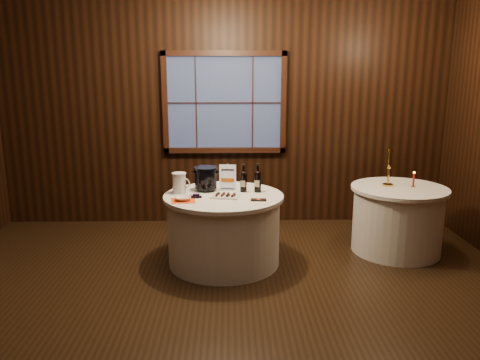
{
  "coord_description": "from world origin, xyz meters",
  "views": [
    {
      "loc": [
        0.07,
        -3.82,
        2.04
      ],
      "look_at": [
        0.17,
        0.9,
        0.95
      ],
      "focal_mm": 35.0,
      "sensor_mm": 36.0,
      "label": 1
    }
  ],
  "objects_px": {
    "side_table": "(397,219)",
    "chocolate_plate": "(226,196)",
    "port_bottle_right": "(258,180)",
    "glass_pitcher": "(179,183)",
    "grape_bunch": "(196,196)",
    "cracker_bowl": "(183,198)",
    "main_table": "(224,229)",
    "ice_bucket": "(206,178)",
    "chocolate_box": "(259,200)",
    "port_bottle_left": "(243,180)",
    "sign_stand": "(228,181)",
    "red_candle": "(414,181)",
    "brass_candlestick": "(389,173)"
  },
  "relations": [
    {
      "from": "grape_bunch",
      "to": "port_bottle_left",
      "type": "bearing_deg",
      "value": 26.53
    },
    {
      "from": "port_bottle_right",
      "to": "ice_bucket",
      "type": "bearing_deg",
      "value": -170.38
    },
    {
      "from": "ice_bucket",
      "to": "glass_pitcher",
      "type": "relative_size",
      "value": 1.19
    },
    {
      "from": "cracker_bowl",
      "to": "chocolate_plate",
      "type": "bearing_deg",
      "value": 15.8
    },
    {
      "from": "ice_bucket",
      "to": "red_candle",
      "type": "distance_m",
      "value": 2.35
    },
    {
      "from": "port_bottle_right",
      "to": "chocolate_box",
      "type": "height_order",
      "value": "port_bottle_right"
    },
    {
      "from": "side_table",
      "to": "glass_pitcher",
      "type": "bearing_deg",
      "value": -175.12
    },
    {
      "from": "ice_bucket",
      "to": "cracker_bowl",
      "type": "relative_size",
      "value": 1.61
    },
    {
      "from": "glass_pitcher",
      "to": "brass_candlestick",
      "type": "bearing_deg",
      "value": 28.09
    },
    {
      "from": "port_bottle_right",
      "to": "ice_bucket",
      "type": "height_order",
      "value": "port_bottle_right"
    },
    {
      "from": "port_bottle_left",
      "to": "glass_pitcher",
      "type": "height_order",
      "value": "port_bottle_left"
    },
    {
      "from": "main_table",
      "to": "cracker_bowl",
      "type": "relative_size",
      "value": 7.81
    },
    {
      "from": "side_table",
      "to": "chocolate_plate",
      "type": "distance_m",
      "value": 2.06
    },
    {
      "from": "side_table",
      "to": "ice_bucket",
      "type": "xyz_separation_m",
      "value": [
        -2.2,
        -0.11,
        0.52
      ]
    },
    {
      "from": "ice_bucket",
      "to": "sign_stand",
      "type": "bearing_deg",
      "value": 5.1
    },
    {
      "from": "ice_bucket",
      "to": "cracker_bowl",
      "type": "bearing_deg",
      "value": -117.1
    },
    {
      "from": "ice_bucket",
      "to": "chocolate_box",
      "type": "bearing_deg",
      "value": -37.41
    },
    {
      "from": "sign_stand",
      "to": "port_bottle_left",
      "type": "xyz_separation_m",
      "value": [
        0.17,
        -0.09,
        0.03
      ]
    },
    {
      "from": "port_bottle_left",
      "to": "chocolate_box",
      "type": "bearing_deg",
      "value": -56.43
    },
    {
      "from": "port_bottle_left",
      "to": "glass_pitcher",
      "type": "relative_size",
      "value": 1.37
    },
    {
      "from": "port_bottle_left",
      "to": "chocolate_box",
      "type": "relative_size",
      "value": 1.92
    },
    {
      "from": "ice_bucket",
      "to": "cracker_bowl",
      "type": "height_order",
      "value": "ice_bucket"
    },
    {
      "from": "side_table",
      "to": "red_candle",
      "type": "height_order",
      "value": "red_candle"
    },
    {
      "from": "chocolate_plate",
      "to": "grape_bunch",
      "type": "xyz_separation_m",
      "value": [
        -0.3,
        -0.02,
        0.0
      ]
    },
    {
      "from": "port_bottle_left",
      "to": "grape_bunch",
      "type": "height_order",
      "value": "port_bottle_left"
    },
    {
      "from": "chocolate_plate",
      "to": "chocolate_box",
      "type": "relative_size",
      "value": 1.99
    },
    {
      "from": "main_table",
      "to": "sign_stand",
      "type": "height_order",
      "value": "sign_stand"
    },
    {
      "from": "side_table",
      "to": "port_bottle_right",
      "type": "relative_size",
      "value": 3.44
    },
    {
      "from": "main_table",
      "to": "port_bottle_left",
      "type": "xyz_separation_m",
      "value": [
        0.22,
        0.13,
        0.51
      ]
    },
    {
      "from": "side_table",
      "to": "brass_candlestick",
      "type": "relative_size",
      "value": 2.49
    },
    {
      "from": "port_bottle_right",
      "to": "chocolate_plate",
      "type": "relative_size",
      "value": 0.99
    },
    {
      "from": "main_table",
      "to": "side_table",
      "type": "distance_m",
      "value": 2.02
    },
    {
      "from": "main_table",
      "to": "glass_pitcher",
      "type": "xyz_separation_m",
      "value": [
        -0.48,
        0.09,
        0.49
      ]
    },
    {
      "from": "ice_bucket",
      "to": "cracker_bowl",
      "type": "xyz_separation_m",
      "value": [
        -0.21,
        -0.41,
        -0.12
      ]
    },
    {
      "from": "chocolate_plate",
      "to": "grape_bunch",
      "type": "bearing_deg",
      "value": -176.2
    },
    {
      "from": "side_table",
      "to": "ice_bucket",
      "type": "relative_size",
      "value": 4.09
    },
    {
      "from": "side_table",
      "to": "port_bottle_left",
      "type": "relative_size",
      "value": 3.55
    },
    {
      "from": "side_table",
      "to": "brass_candlestick",
      "type": "bearing_deg",
      "value": 151.53
    },
    {
      "from": "grape_bunch",
      "to": "glass_pitcher",
      "type": "height_order",
      "value": "glass_pitcher"
    },
    {
      "from": "glass_pitcher",
      "to": "ice_bucket",
      "type": "bearing_deg",
      "value": 41.36
    },
    {
      "from": "grape_bunch",
      "to": "cracker_bowl",
      "type": "bearing_deg",
      "value": -141.24
    },
    {
      "from": "port_bottle_right",
      "to": "chocolate_plate",
      "type": "height_order",
      "value": "port_bottle_right"
    },
    {
      "from": "glass_pitcher",
      "to": "sign_stand",
      "type": "bearing_deg",
      "value": 34.67
    },
    {
      "from": "sign_stand",
      "to": "glass_pitcher",
      "type": "xyz_separation_m",
      "value": [
        -0.52,
        -0.12,
        0.01
      ]
    },
    {
      "from": "grape_bunch",
      "to": "cracker_bowl",
      "type": "relative_size",
      "value": 1.08
    },
    {
      "from": "brass_candlestick",
      "to": "side_table",
      "type": "bearing_deg",
      "value": -28.47
    },
    {
      "from": "port_bottle_right",
      "to": "glass_pitcher",
      "type": "distance_m",
      "value": 0.85
    },
    {
      "from": "side_table",
      "to": "red_candle",
      "type": "xyz_separation_m",
      "value": [
        0.15,
        -0.01,
        0.45
      ]
    },
    {
      "from": "side_table",
      "to": "main_table",
      "type": "bearing_deg",
      "value": -171.47
    },
    {
      "from": "port_bottle_left",
      "to": "chocolate_plate",
      "type": "height_order",
      "value": "port_bottle_left"
    }
  ]
}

